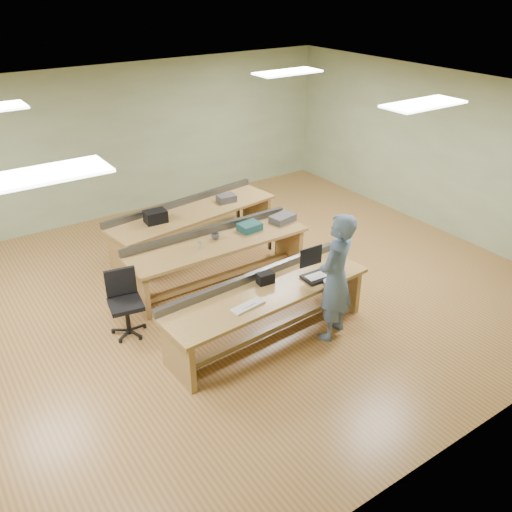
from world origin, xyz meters
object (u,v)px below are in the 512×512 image
Objects in this scene: workbench_back at (193,220)px; task_chair at (126,311)px; workbench_front at (266,302)px; mug at (215,236)px; parts_bin_teal at (250,227)px; camera_bag at (265,278)px; workbench_mid at (218,251)px; drinks_can at (200,245)px; laptop_base at (316,277)px; person at (336,278)px; parts_bin_grey at (283,218)px.

task_chair is at bearing -146.34° from workbench_back.
workbench_front is 23.52× the size of mug.
parts_bin_teal is at bearing -80.51° from workbench_back.
workbench_front is 13.53× the size of camera_bag.
workbench_mid is 22.94× the size of mug.
drinks_can is at bearing 105.51° from camera_bag.
mug is (0.22, 1.72, 0.24)m from workbench_front.
laptop_base is at bearing -74.12° from mug.
mug is (-0.57, 2.21, -0.12)m from person.
parts_bin_teal is (2.41, 0.51, 0.47)m from task_chair.
laptop_base is at bearing -93.33° from parts_bin_teal.
parts_bin_teal reaches higher than workbench_front.
task_chair is (-2.35, 1.66, -0.58)m from person.
workbench_front reaches higher than laptop_base.
workbench_back is (0.25, 1.30, 0.00)m from workbench_mid.
task_chair is 7.80× the size of drinks_can.
camera_bag is (-0.65, 0.30, 0.06)m from laptop_base.
workbench_mid is at bearing -108.60° from workbench_back.
parts_bin_teal is at bearing 7.04° from drinks_can.
camera_bag is (-0.69, 0.65, -0.09)m from person.
parts_bin_teal is 0.66m from parts_bin_grey.
workbench_mid is 3.20× the size of task_chair.
person reaches higher than workbench_mid.
camera_bag is 0.64× the size of parts_bin_teal.
workbench_back is 25.00× the size of mug.
drinks_can is (-0.61, -1.39, 0.25)m from workbench_back.
drinks_can reaches higher than workbench_mid.
mug is at bearing 23.29° from drinks_can.
person is 1.96× the size of task_chair.
laptop_base is at bearing -19.45° from camera_bag.
task_chair is 2.51m from parts_bin_teal.
workbench_front is 1.97m from task_chair.
drinks_can is (-1.00, -0.12, -0.00)m from parts_bin_teal.
person is 8.07× the size of camera_bag.
parts_bin_grey is at bearing 0.80° from workbench_mid.
camera_bag reaches higher than workbench_mid.
person is 2.28m from parts_bin_grey.
task_chair is at bearing -168.02° from parts_bin_teal.
person reaches higher than workbench_front.
drinks_can is (-0.15, 1.56, 0.25)m from workbench_front.
workbench_mid is (0.21, 1.65, -0.00)m from workbench_front.
laptop_base is 1.02× the size of parts_bin_teal.
laptop_base is 1.97m from parts_bin_grey.
person reaches higher than camera_bag.
task_chair is 2.19× the size of parts_bin_grey.
mug is (-1.30, 0.05, -0.01)m from parts_bin_grey.
task_chair is (-1.56, 1.17, -0.22)m from workbench_front.
parts_bin_grey is at bearing -1.70° from parts_bin_teal.
workbench_mid and workbench_back have the same top height.
mug is (1.78, 0.55, 0.46)m from task_chair.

